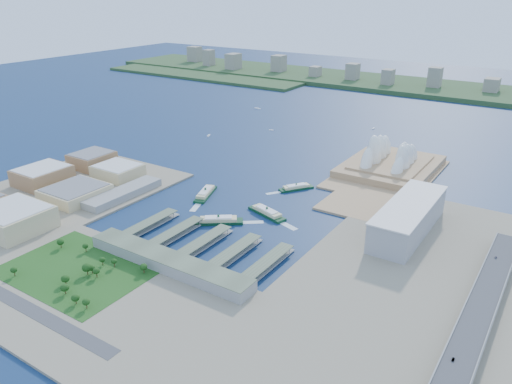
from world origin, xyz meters
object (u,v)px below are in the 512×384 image
Objects in this scene: ferry_b at (296,186)px; car_c at (496,257)px; opera_house at (392,152)px; ferry_a at (205,192)px; toaster_building at (408,218)px; car_b at (453,359)px; ferry_d at (267,211)px; ferry_c at (218,219)px.

ferry_b is 10.69× the size of car_c.
opera_house is 3.01× the size of ferry_a.
car_c is (277.80, -81.59, 10.73)m from ferry_b.
toaster_building is 234.67m from car_b.
car_b reaches higher than ferry_b.
ferry_b is 0.86× the size of ferry_d.
ferry_c reaches higher than ferry_b.
ferry_d is 12.39× the size of car_c.
ferry_b is (-176.80, 49.94, -15.69)m from toaster_building.
opera_house is 3.05× the size of ferry_d.
car_c is at bearing -114.11° from ferry_c.
opera_house is 219.62m from toaster_building.
ferry_c is at bearing -153.95° from toaster_building.
opera_house is 321.49m from ferry_c.
toaster_building is 105.96m from car_c.
ferry_c is 12.68× the size of car_c.
opera_house is 40.39× the size of car_b.
ferry_c is (68.61, -60.19, 0.05)m from ferry_a.
ferry_d is (37.33, 53.10, -0.13)m from ferry_c.
ferry_a is at bearing 1.19° from car_c.
opera_house is at bearing 0.49° from ferry_d.
toaster_building is 2.63× the size of ferry_d.
ferry_c is 1.02× the size of ferry_d.
ferry_a is 13.41× the size of car_b.
toaster_building is at bearing -56.69° from ferry_d.
opera_house reaches higher than ferry_a.
ferry_c is 312.31m from car_c.
ferry_a is at bearing -24.79° from car_b.
ferry_a reaches higher than ferry_b.
opera_house is 2.98× the size of ferry_c.
opera_house reaches higher than ferry_b.
ferry_a is 130.75m from ferry_b.
opera_house is at bearing 32.75° from ferry_a.
ferry_c is at bearing -20.22° from car_b.
ferry_a is at bearing 103.87° from ferry_d.
toaster_building is 275.51m from ferry_a.
toaster_building reaches higher than ferry_c.
ferry_a is 373.49m from car_c.
car_b reaches higher than ferry_a.
ferry_d is (-76.34, -246.47, -26.43)m from opera_house.
opera_house is 302.03m from ferry_a.
ferry_c is at bearing 162.59° from ferry_d.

